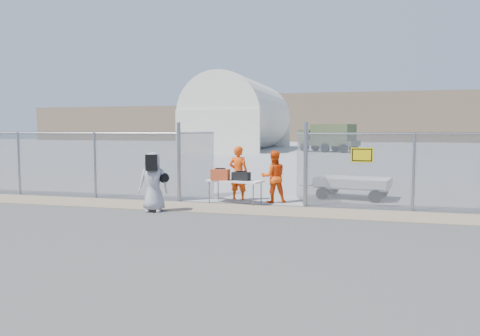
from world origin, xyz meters
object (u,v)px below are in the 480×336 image
(folding_table, at_px, (235,192))
(security_worker_left, at_px, (238,173))
(security_worker_right, at_px, (274,177))
(visitor, at_px, (153,182))
(utility_trailer, at_px, (353,187))

(folding_table, relative_size, security_worker_left, 0.97)
(folding_table, xyz_separation_m, security_worker_left, (-0.05, 0.60, 0.52))
(security_worker_left, xyz_separation_m, security_worker_right, (1.17, -0.17, -0.07))
(folding_table, relative_size, visitor, 1.03)
(folding_table, distance_m, security_worker_right, 1.29)
(folding_table, relative_size, security_worker_right, 1.05)
(security_worker_right, bearing_deg, security_worker_left, -30.42)
(security_worker_right, height_order, visitor, visitor)
(security_worker_left, height_order, visitor, security_worker_left)
(security_worker_left, relative_size, utility_trailer, 0.57)
(security_worker_left, relative_size, visitor, 1.06)
(folding_table, xyz_separation_m, utility_trailer, (3.48, 1.97, 0.01))
(folding_table, distance_m, visitor, 2.70)
(visitor, relative_size, utility_trailer, 0.54)
(security_worker_left, height_order, security_worker_right, security_worker_left)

